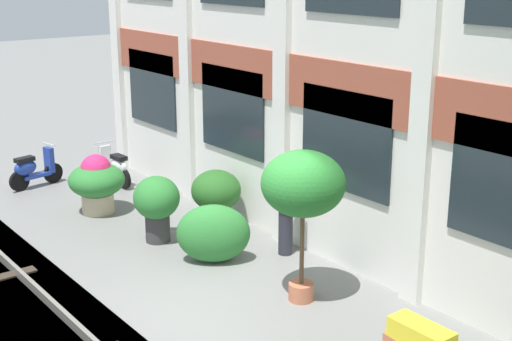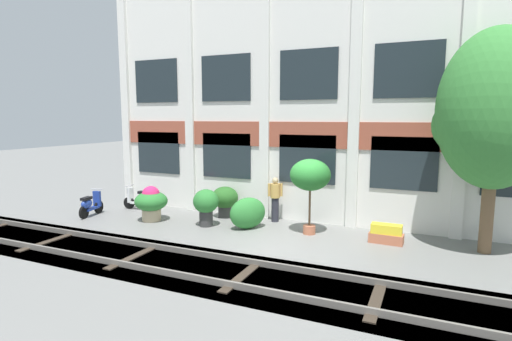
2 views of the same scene
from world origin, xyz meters
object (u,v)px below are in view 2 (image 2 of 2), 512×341
object	(u,v)px
scooter_second_parked	(140,199)
topiary_hedge	(248,213)
potted_plant_glazed_jar	(225,199)
scooter_near_curb	(90,205)
resident_by_doorway	(275,198)
potted_plant_square_trough	(386,234)
potted_plant_stone_basin	(206,204)
broadleaf_tree	(495,113)
potted_plant_fluted_column	(151,202)
potted_plant_tall_urn	(310,176)

from	to	relation	value
scooter_second_parked	topiary_hedge	bearing A→B (deg)	168.43
potted_plant_glazed_jar	scooter_near_curb	bearing A→B (deg)	-157.58
resident_by_doorway	potted_plant_square_trough	bearing A→B (deg)	52.83
potted_plant_stone_basin	broadleaf_tree	bearing A→B (deg)	5.30
broadleaf_tree	potted_plant_square_trough	distance (m)	4.39
potted_plant_fluted_column	resident_by_doorway	bearing A→B (deg)	22.49
broadleaf_tree	scooter_second_parked	world-z (taller)	broadleaf_tree
broadleaf_tree	potted_plant_tall_urn	distance (m)	5.31
broadleaf_tree	resident_by_doorway	distance (m)	7.17
potted_plant_fluted_column	topiary_hedge	distance (m)	3.65
potted_plant_glazed_jar	topiary_hedge	size ratio (longest dim) A/B	0.89
broadleaf_tree	potted_plant_tall_urn	xyz separation A→B (m)	(-4.93, -0.25, -1.96)
potted_plant_stone_basin	potted_plant_glazed_jar	world-z (taller)	potted_plant_stone_basin
broadleaf_tree	potted_plant_glazed_jar	world-z (taller)	broadleaf_tree
potted_plant_stone_basin	topiary_hedge	distance (m)	1.49
potted_plant_tall_urn	potted_plant_glazed_jar	xyz separation A→B (m)	(-3.49, 0.80, -1.18)
broadleaf_tree	potted_plant_tall_urn	world-z (taller)	broadleaf_tree
potted_plant_stone_basin	potted_plant_fluted_column	bearing A→B (deg)	-175.10
potted_plant_fluted_column	potted_plant_square_trough	bearing A→B (deg)	5.23
potted_plant_square_trough	resident_by_doorway	distance (m)	4.07
scooter_second_parked	resident_by_doorway	size ratio (longest dim) A/B	0.87
potted_plant_stone_basin	resident_by_doorway	size ratio (longest dim) A/B	0.80
potted_plant_square_trough	topiary_hedge	bearing A→B (deg)	-176.67
broadleaf_tree	scooter_near_curb	xyz separation A→B (m)	(-13.13, -1.39, -3.39)
potted_plant_square_trough	scooter_near_curb	size ratio (longest dim) A/B	0.73
potted_plant_tall_urn	scooter_second_parked	world-z (taller)	potted_plant_tall_urn
topiary_hedge	potted_plant_tall_urn	bearing A→B (deg)	6.75
potted_plant_tall_urn	potted_plant_fluted_column	size ratio (longest dim) A/B	1.91
potted_plant_glazed_jar	scooter_second_parked	size ratio (longest dim) A/B	0.83
potted_plant_glazed_jar	resident_by_doorway	world-z (taller)	resident_by_doorway
potted_plant_tall_urn	scooter_near_curb	size ratio (longest dim) A/B	1.76
scooter_near_curb	topiary_hedge	xyz separation A→B (m)	(6.13, 0.90, 0.09)
broadleaf_tree	scooter_second_parked	xyz separation A→B (m)	(-12.13, 0.21, -3.39)
potted_plant_tall_urn	resident_by_doorway	world-z (taller)	potted_plant_tall_urn
broadleaf_tree	topiary_hedge	distance (m)	7.75
potted_plant_fluted_column	broadleaf_tree	bearing A→B (deg)	5.22
scooter_near_curb	resident_by_doorway	distance (m)	6.98
broadleaf_tree	potted_plant_glazed_jar	bearing A→B (deg)	176.22
potted_plant_square_trough	potted_plant_glazed_jar	distance (m)	5.92
potted_plant_square_trough	potted_plant_glazed_jar	world-z (taller)	potted_plant_glazed_jar
potted_plant_fluted_column	scooter_second_parked	xyz separation A→B (m)	(-1.53, 1.18, -0.25)
potted_plant_tall_urn	potted_plant_fluted_column	world-z (taller)	potted_plant_tall_urn
potted_plant_glazed_jar	topiary_hedge	xyz separation A→B (m)	(1.43, -1.05, -0.16)
scooter_near_curb	topiary_hedge	bearing A→B (deg)	-92.85
scooter_near_curb	topiary_hedge	size ratio (longest dim) A/B	1.06
scooter_near_curb	resident_by_doorway	xyz separation A→B (m)	(6.64, 2.12, 0.42)
potted_plant_glazed_jar	resident_by_doorway	bearing A→B (deg)	5.35
potted_plant_tall_urn	potted_plant_square_trough	bearing A→B (deg)	0.32
scooter_second_parked	topiary_hedge	distance (m)	5.19
scooter_near_curb	potted_plant_square_trough	bearing A→B (deg)	-94.92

